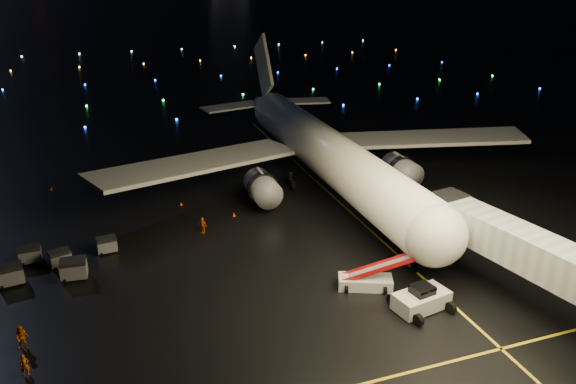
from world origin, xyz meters
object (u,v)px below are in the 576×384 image
pushback_tug (422,298)px  baggage_cart_0 (107,245)px  baggage_cart_1 (60,258)px  airliner (317,120)px  crew_b (22,338)px  baggage_cart_3 (74,269)px  baggage_cart_4 (10,275)px  crew_c (203,225)px  baggage_cart_2 (30,255)px  crew_a (25,365)px  belt_loader (366,271)px

pushback_tug → baggage_cart_0: pushback_tug is taller
baggage_cart_1 → baggage_cart_0: bearing=1.5°
airliner → pushback_tug: (-2.79, -29.65, -6.89)m
crew_b → baggage_cart_3: size_ratio=0.87×
baggage_cart_0 → baggage_cart_4: (-8.18, -3.35, 0.15)m
baggage_cart_3 → baggage_cart_4: (-5.21, 0.82, -0.02)m
crew_c → baggage_cart_2: size_ratio=0.90×
airliner → crew_b: bearing=-143.0°
crew_a → baggage_cart_0: bearing=56.4°
crew_b → baggage_cart_4: crew_b is taller
airliner → baggage_cart_0: airliner is taller
crew_a → baggage_cart_2: (-0.73, 16.67, -0.01)m
airliner → baggage_cart_2: size_ratio=29.26×
crew_b → baggage_cart_1: (2.28, 11.89, -0.17)m
crew_a → baggage_cart_2: bearing=79.2°
crew_b → belt_loader: bearing=6.8°
crew_b → baggage_cart_0: crew_b is taller
crew_a → baggage_cart_4: size_ratio=0.76×
airliner → belt_loader: (-5.59, -25.27, -6.32)m
airliner → baggage_cart_3: bearing=-152.0°
airliner → pushback_tug: 30.57m
crew_a → baggage_cart_3: (3.12, 12.25, 0.11)m
belt_loader → baggage_cart_1: belt_loader is taller
airliner → belt_loader: airliner is taller
airliner → crew_b: (-32.70, -24.50, -6.99)m
airliner → baggage_cart_4: airliner is taller
pushback_tug → crew_a: 29.59m
crew_b → baggage_cart_0: size_ratio=1.06×
baggage_cart_2 → baggage_cart_3: (3.85, -4.42, 0.12)m
crew_a → crew_c: (15.64, 17.47, 0.04)m
crew_a → baggage_cart_4: (-2.09, 13.07, 0.10)m
baggage_cart_0 → baggage_cart_1: (-4.19, -1.39, 0.02)m
pushback_tug → baggage_cart_1: bearing=138.1°
baggage_cart_2 → airliner: bearing=16.4°
crew_c → baggage_cart_4: baggage_cart_4 is taller
baggage_cart_0 → crew_c: bearing=0.4°
baggage_cart_2 → baggage_cart_3: baggage_cart_3 is taller
baggage_cart_3 → pushback_tug: bearing=-23.8°
airliner → baggage_cart_4: size_ratio=25.97×
baggage_cart_4 → belt_loader: bearing=-30.0°
crew_b → baggage_cart_2: size_ratio=1.00×
pushback_tug → baggage_cart_4: pushback_tug is taller
crew_a → baggage_cart_3: bearing=62.4°
crew_c → baggage_cart_0: crew_c is taller
baggage_cart_4 → baggage_cart_0: bearing=12.6°
pushback_tug → crew_a: pushback_tug is taller
baggage_cart_0 → baggage_cart_2: 6.82m
baggage_cart_0 → baggage_cart_3: (-2.97, -4.17, 0.16)m
crew_a → crew_b: size_ratio=0.86×
belt_loader → baggage_cart_2: (-27.46, 14.30, -0.82)m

